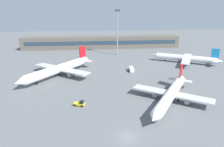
% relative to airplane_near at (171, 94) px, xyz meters
% --- Properties ---
extents(ground_plane, '(400.00, 400.00, 0.00)m').
position_rel_airplane_near_xyz_m(ground_plane, '(-17.12, 23.01, -2.84)').
color(ground_plane, slate).
extents(terminal_building, '(119.80, 12.13, 9.00)m').
position_rel_airplane_near_xyz_m(terminal_building, '(-17.12, 96.80, 1.66)').
color(terminal_building, '#5B564C').
rests_on(terminal_building, ground_plane).
extents(airplane_near, '(25.08, 32.25, 9.33)m').
position_rel_airplane_near_xyz_m(airplane_near, '(0.00, 0.00, 0.00)').
color(airplane_near, silver).
rests_on(airplane_near, ground_plane).
extents(airplane_mid, '(30.19, 37.09, 10.92)m').
position_rel_airplane_near_xyz_m(airplane_mid, '(-40.41, 31.04, 0.49)').
color(airplane_mid, white).
rests_on(airplane_mid, ground_plane).
extents(airplane_far, '(34.63, 25.19, 9.48)m').
position_rel_airplane_near_xyz_m(airplane_far, '(26.93, 46.67, 0.05)').
color(airplane_far, silver).
rests_on(airplane_far, ground_plane).
extents(baggage_tug_yellow, '(3.89, 2.74, 1.75)m').
position_rel_airplane_near_xyz_m(baggage_tug_yellow, '(-29.52, 0.53, -2.05)').
color(baggage_tug_yellow, yellow).
rests_on(baggage_tug_yellow, ground_plane).
extents(service_van_white, '(2.47, 5.27, 2.08)m').
position_rel_airplane_near_xyz_m(service_van_white, '(-6.12, 34.36, -1.73)').
color(service_van_white, white).
rests_on(service_van_white, ground_plane).
extents(floodlight_tower_west, '(3.20, 0.80, 28.97)m').
position_rel_airplane_near_xyz_m(floodlight_tower_west, '(-8.45, 70.47, 13.71)').
color(floodlight_tower_west, gray).
rests_on(floodlight_tower_west, ground_plane).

